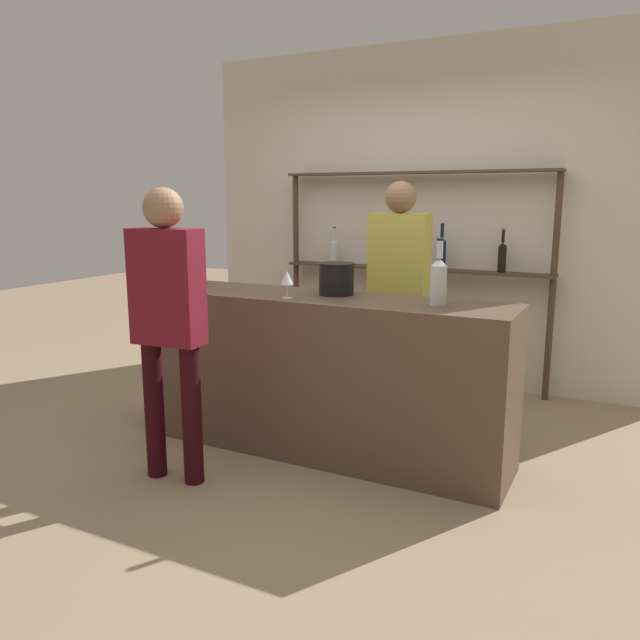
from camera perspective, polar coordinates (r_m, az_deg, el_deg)
ground_plane at (r=4.00m, az=0.00°, el=-11.77°), size 16.00×16.00×0.00m
bar_counter at (r=3.84m, az=0.00°, el=-5.02°), size 2.33×0.54×0.98m
back_wall at (r=5.42m, az=9.20°, el=9.34°), size 3.93×0.12×2.80m
back_shelf at (r=5.26m, az=8.48°, el=6.92°), size 2.28×0.18×1.77m
counter_bottle_0 at (r=4.20m, az=-12.40°, el=4.95°), size 0.09×0.09×0.37m
counter_bottle_1 at (r=4.32m, az=-11.64°, el=5.13°), size 0.09×0.09×0.37m
counter_bottle_2 at (r=3.46m, az=10.79°, el=3.62°), size 0.09×0.09×0.36m
wine_glass at (r=3.63m, az=-3.03°, el=3.83°), size 0.07×0.07×0.16m
ice_bucket at (r=3.77m, az=1.51°, el=3.79°), size 0.22×0.22×0.19m
customer_left at (r=3.43m, az=-13.73°, el=0.80°), size 0.40×0.21×1.61m
server_behind_counter at (r=4.44m, az=7.20°, el=3.72°), size 0.41×0.22×1.67m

